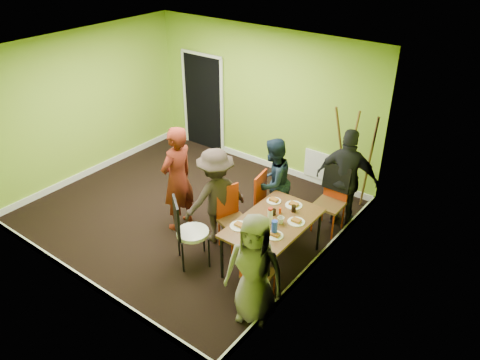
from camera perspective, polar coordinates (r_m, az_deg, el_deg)
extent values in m
plane|color=black|center=(8.27, -6.38, -3.80)|extent=(5.00, 5.00, 0.00)
cube|color=#94C232|center=(9.21, 2.76, 9.75)|extent=(5.00, 0.04, 2.80)
cube|color=#94C232|center=(6.37, -20.89, -2.04)|extent=(5.00, 0.04, 2.80)
cube|color=#94C232|center=(9.39, -18.30, 8.66)|extent=(0.04, 4.50, 2.80)
cube|color=#94C232|center=(6.30, 9.88, -0.74)|extent=(0.04, 4.50, 2.80)
cube|color=white|center=(7.13, -7.67, 15.31)|extent=(5.00, 4.50, 0.04)
cube|color=black|center=(10.19, -4.45, 9.41)|extent=(1.00, 0.05, 2.04)
cube|color=white|center=(8.99, 9.33, 1.86)|extent=(0.50, 0.04, 0.55)
cylinder|color=black|center=(6.64, -2.23, -9.42)|extent=(0.04, 0.04, 0.71)
cylinder|color=black|center=(6.29, 3.43, -12.12)|extent=(0.04, 0.04, 0.71)
cylinder|color=black|center=(7.55, 4.38, -4.10)|extent=(0.04, 0.04, 0.71)
cylinder|color=black|center=(7.24, 9.58, -6.13)|extent=(0.04, 0.04, 0.71)
cube|color=brown|center=(6.68, 4.06, -5.19)|extent=(0.90, 1.50, 0.04)
cylinder|color=red|center=(7.78, 3.16, -3.88)|extent=(0.03, 0.03, 0.48)
cylinder|color=red|center=(7.51, 1.96, -5.25)|extent=(0.03, 0.03, 0.48)
cylinder|color=red|center=(7.67, 5.63, -4.58)|extent=(0.03, 0.03, 0.48)
cylinder|color=red|center=(7.39, 4.52, -6.00)|extent=(0.03, 0.03, 0.48)
cube|color=brown|center=(7.45, 3.88, -3.38)|extent=(0.49, 0.49, 0.04)
cube|color=red|center=(7.37, 2.51, -1.09)|extent=(0.10, 0.41, 0.54)
cylinder|color=red|center=(7.47, -0.27, -5.54)|extent=(0.03, 0.03, 0.46)
cylinder|color=red|center=(7.31, -2.54, -6.45)|extent=(0.03, 0.03, 0.46)
cylinder|color=red|center=(7.24, 1.34, -6.84)|extent=(0.03, 0.03, 0.46)
cylinder|color=red|center=(7.08, -0.97, -7.83)|extent=(0.03, 0.03, 0.46)
cube|color=brown|center=(7.14, -0.62, -5.15)|extent=(0.52, 0.52, 0.04)
cube|color=red|center=(7.12, -1.53, -2.57)|extent=(0.15, 0.38, 0.52)
cylinder|color=red|center=(7.85, 12.44, -4.29)|extent=(0.03, 0.03, 0.49)
cylinder|color=red|center=(7.97, 10.06, -3.44)|extent=(0.03, 0.03, 0.49)
cylinder|color=red|center=(7.57, 11.23, -5.57)|extent=(0.03, 0.03, 0.49)
cylinder|color=red|center=(7.69, 8.78, -4.67)|extent=(0.03, 0.03, 0.49)
cube|color=brown|center=(7.63, 10.80, -2.96)|extent=(0.44, 0.44, 0.04)
cube|color=red|center=(7.65, 11.71, -0.43)|extent=(0.41, 0.04, 0.54)
cylinder|color=red|center=(6.38, 0.22, -13.07)|extent=(0.02, 0.02, 0.42)
cylinder|color=red|center=(6.27, 2.77, -14.10)|extent=(0.02, 0.02, 0.42)
cylinder|color=red|center=(6.59, 1.71, -11.47)|extent=(0.02, 0.02, 0.42)
cylinder|color=red|center=(6.47, 4.19, -12.43)|extent=(0.02, 0.02, 0.42)
cube|color=brown|center=(6.28, 2.26, -11.34)|extent=(0.41, 0.41, 0.04)
cube|color=red|center=(6.00, 1.45, -10.48)|extent=(0.36, 0.06, 0.47)
cylinder|color=black|center=(7.15, -7.48, -7.48)|extent=(0.03, 0.03, 0.51)
cylinder|color=black|center=(6.84, -6.98, -9.37)|extent=(0.03, 0.03, 0.51)
cylinder|color=black|center=(7.19, -4.44, -7.03)|extent=(0.03, 0.03, 0.51)
cylinder|color=black|center=(6.89, -3.79, -8.88)|extent=(0.03, 0.03, 0.51)
cylinder|color=white|center=(6.85, -5.78, -6.42)|extent=(0.47, 0.47, 0.06)
cube|color=black|center=(6.66, -7.73, -4.65)|extent=(0.36, 0.29, 0.56)
cylinder|color=brown|center=(8.18, 12.32, 2.80)|extent=(0.27, 0.44, 1.88)
cylinder|color=brown|center=(8.02, 15.41, 1.82)|extent=(0.27, 0.44, 1.88)
cylinder|color=brown|center=(7.87, 13.01, 1.58)|extent=(0.04, 0.43, 1.83)
cube|color=brown|center=(8.07, 13.64, 1.82)|extent=(0.51, 0.04, 0.04)
cylinder|color=white|center=(7.11, 4.14, -2.56)|extent=(0.22, 0.22, 0.01)
cylinder|color=white|center=(6.55, -0.09, -5.64)|extent=(0.27, 0.27, 0.01)
cylinder|color=white|center=(7.04, 6.57, -3.08)|extent=(0.26, 0.26, 0.01)
cylinder|color=white|center=(6.26, 1.66, -7.53)|extent=(0.24, 0.24, 0.01)
cylinder|color=white|center=(6.68, 6.86, -5.08)|extent=(0.25, 0.25, 0.01)
cylinder|color=white|center=(6.39, 4.27, -6.77)|extent=(0.23, 0.23, 0.01)
cylinder|color=white|center=(6.59, 3.69, -4.42)|extent=(0.07, 0.07, 0.21)
cylinder|color=blue|center=(6.35, 4.22, -5.83)|extent=(0.08, 0.08, 0.22)
cylinder|color=red|center=(6.83, 4.90, -3.73)|extent=(0.04, 0.04, 0.09)
cylinder|color=black|center=(6.79, 4.13, -3.91)|extent=(0.07, 0.07, 0.09)
cylinder|color=black|center=(6.88, 6.56, -3.48)|extent=(0.07, 0.07, 0.10)
cylinder|color=black|center=(6.30, 2.52, -6.79)|extent=(0.07, 0.07, 0.10)
imported|color=white|center=(6.55, 2.08, -5.19)|extent=(0.13, 0.13, 0.10)
imported|color=white|center=(6.62, 4.99, -4.91)|extent=(0.10, 0.10, 0.10)
imported|color=#59190F|center=(7.47, -7.64, 0.14)|extent=(0.43, 0.65, 1.78)
imported|color=#132131|center=(7.59, 4.01, -0.28)|extent=(0.61, 0.77, 1.51)
imported|color=#2F251F|center=(7.16, -2.95, -1.99)|extent=(0.93, 1.16, 1.57)
imported|color=black|center=(7.67, 12.90, 0.13)|extent=(1.06, 0.62, 1.70)
imported|color=gray|center=(5.82, 1.80, -10.82)|extent=(0.86, 0.68, 1.53)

